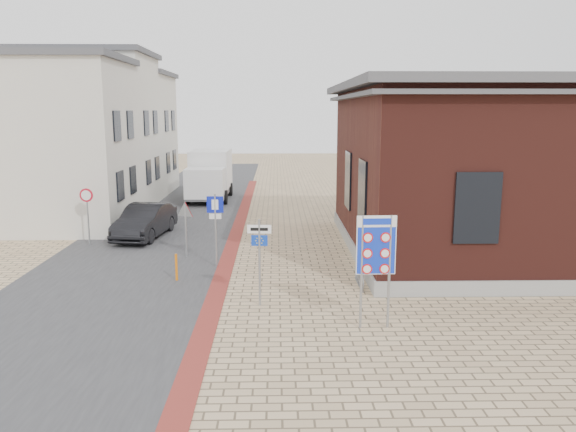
# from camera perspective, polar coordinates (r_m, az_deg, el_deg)

# --- Properties ---
(ground) EXTENTS (120.00, 120.00, 0.00)m
(ground) POSITION_cam_1_polar(r_m,az_deg,el_deg) (16.66, -0.81, -9.38)
(ground) COLOR tan
(ground) RESTS_ON ground
(road_strip) EXTENTS (7.00, 60.00, 0.02)m
(road_strip) POSITION_cam_1_polar(r_m,az_deg,el_deg) (31.64, -11.02, 0.11)
(road_strip) COLOR #38383A
(road_strip) RESTS_ON ground
(curb_strip) EXTENTS (0.60, 40.00, 0.02)m
(curb_strip) POSITION_cam_1_polar(r_m,az_deg,el_deg) (26.34, -5.32, -1.85)
(curb_strip) COLOR maroon
(curb_strip) RESTS_ON ground
(brick_building) EXTENTS (13.00, 13.00, 6.80)m
(brick_building) POSITION_cam_1_polar(r_m,az_deg,el_deg) (24.50, 20.66, 4.79)
(brick_building) COLOR gray
(brick_building) RESTS_ON ground
(townhouse_near) EXTENTS (7.40, 6.40, 8.30)m
(townhouse_near) POSITION_cam_1_polar(r_m,az_deg,el_deg) (29.75, -22.86, 6.88)
(townhouse_near) COLOR beige
(townhouse_near) RESTS_ON ground
(townhouse_mid) EXTENTS (7.40, 6.40, 9.10)m
(townhouse_mid) POSITION_cam_1_polar(r_m,az_deg,el_deg) (35.38, -19.35, 8.24)
(townhouse_mid) COLOR beige
(townhouse_mid) RESTS_ON ground
(townhouse_far) EXTENTS (7.40, 6.40, 8.30)m
(townhouse_far) POSITION_cam_1_polar(r_m,az_deg,el_deg) (41.14, -16.73, 8.10)
(townhouse_far) COLOR beige
(townhouse_far) RESTS_ON ground
(bike_rack) EXTENTS (0.08, 1.80, 0.60)m
(bike_rack) POSITION_cam_1_polar(r_m,az_deg,el_deg) (18.86, 7.26, -6.20)
(bike_rack) COLOR slate
(bike_rack) RESTS_ON ground
(sedan) EXTENTS (2.20, 4.75, 1.51)m
(sedan) POSITION_cam_1_polar(r_m,az_deg,el_deg) (26.32, -14.32, -0.51)
(sedan) COLOR black
(sedan) RESTS_ON ground
(box_truck) EXTENTS (2.63, 6.03, 3.14)m
(box_truck) POSITION_cam_1_polar(r_m,az_deg,el_deg) (36.66, -7.96, 4.19)
(box_truck) COLOR slate
(box_truck) RESTS_ON ground
(border_sign) EXTENTS (1.04, 0.09, 3.05)m
(border_sign) POSITION_cam_1_polar(r_m,az_deg,el_deg) (14.80, 8.94, -3.17)
(border_sign) COLOR gray
(border_sign) RESTS_ON ground
(essen_sign) EXTENTS (0.70, 0.08, 2.60)m
(essen_sign) POSITION_cam_1_polar(r_m,az_deg,el_deg) (16.44, -2.92, -3.33)
(essen_sign) COLOR gray
(essen_sign) RESTS_ON ground
(parking_sign) EXTENTS (0.60, 0.07, 2.73)m
(parking_sign) POSITION_cam_1_polar(r_m,az_deg,el_deg) (20.63, -7.39, -0.12)
(parking_sign) COLOR gray
(parking_sign) RESTS_ON ground
(yield_sign) EXTENTS (0.73, 0.36, 2.16)m
(yield_sign) POSITION_cam_1_polar(r_m,az_deg,el_deg) (22.31, -10.39, -0.03)
(yield_sign) COLOR gray
(yield_sign) RESTS_ON ground
(speed_sign) EXTENTS (0.58, 0.08, 2.47)m
(speed_sign) POSITION_cam_1_polar(r_m,az_deg,el_deg) (25.30, -19.72, 0.85)
(speed_sign) COLOR gray
(speed_sign) RESTS_ON ground
(bollard) EXTENTS (0.10, 0.10, 0.94)m
(bollard) POSITION_cam_1_polar(r_m,az_deg,el_deg) (19.48, -11.27, -5.15)
(bollard) COLOR orange
(bollard) RESTS_ON ground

